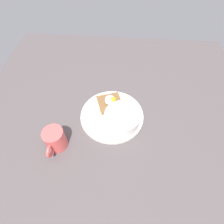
% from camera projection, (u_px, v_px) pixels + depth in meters
% --- Properties ---
extents(ground_plane, '(1.20, 1.20, 0.02)m').
position_uv_depth(ground_plane, '(112.00, 118.00, 0.74)').
color(ground_plane, '#4F4748').
rests_on(ground_plane, ground).
extents(plate, '(0.26, 0.26, 0.02)m').
position_uv_depth(plate, '(112.00, 115.00, 0.72)').
color(plate, silver).
rests_on(plate, ground_plane).
extents(oatmeal_bowl, '(0.14, 0.14, 0.06)m').
position_uv_depth(oatmeal_bowl, '(122.00, 119.00, 0.67)').
color(oatmeal_bowl, white).
rests_on(oatmeal_bowl, plate).
extents(toast_slice, '(0.13, 0.13, 0.01)m').
position_uv_depth(toast_slice, '(110.00, 103.00, 0.75)').
color(toast_slice, brown).
rests_on(toast_slice, plate).
extents(poached_egg, '(0.05, 0.07, 0.04)m').
position_uv_depth(poached_egg, '(110.00, 100.00, 0.73)').
color(poached_egg, white).
rests_on(poached_egg, toast_slice).
extents(banana_slice_front, '(0.04, 0.04, 0.01)m').
position_uv_depth(banana_slice_front, '(96.00, 121.00, 0.70)').
color(banana_slice_front, beige).
rests_on(banana_slice_front, plate).
extents(banana_slice_left, '(0.05, 0.05, 0.01)m').
position_uv_depth(banana_slice_left, '(97.00, 115.00, 0.71)').
color(banana_slice_left, '#EAEBB6').
rests_on(banana_slice_left, plate).
extents(coffee_mug, '(0.11, 0.07, 0.09)m').
position_uv_depth(coffee_mug, '(55.00, 139.00, 0.62)').
color(coffee_mug, '#E15350').
rests_on(coffee_mug, ground_plane).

